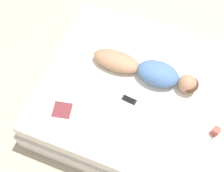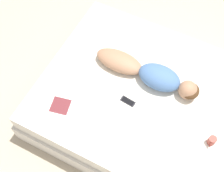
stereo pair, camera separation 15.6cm
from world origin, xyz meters
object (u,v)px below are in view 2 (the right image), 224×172
(coffee_mug, at_px, (212,141))
(cell_phone, at_px, (128,101))
(person, at_px, (150,74))
(open_magazine, at_px, (65,95))

(coffee_mug, bearing_deg, cell_phone, -92.54)
(person, bearing_deg, cell_phone, -12.55)
(person, bearing_deg, open_magazine, -49.49)
(cell_phone, bearing_deg, coffee_mug, 93.42)
(cell_phone, bearing_deg, person, 172.58)
(open_magazine, distance_m, cell_phone, 0.67)
(coffee_mug, bearing_deg, person, -115.88)
(person, distance_m, cell_phone, 0.38)
(person, distance_m, open_magazine, 0.93)
(open_magazine, xyz_separation_m, coffee_mug, (-0.19, 1.53, 0.05))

